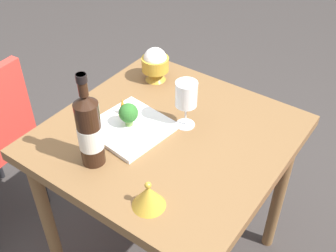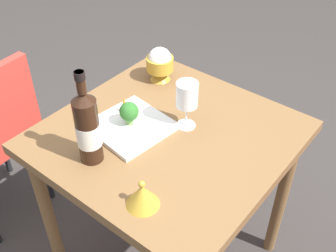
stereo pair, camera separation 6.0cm
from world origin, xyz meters
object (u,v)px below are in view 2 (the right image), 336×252
object	(u,v)px
rice_bowl_lid	(142,195)
serving_plate	(131,126)
wine_bottle	(88,127)
rice_bowl	(160,63)
carrot_garnish_left	(124,105)
broccoli_floret	(129,112)
wine_glass	(187,96)

from	to	relation	value
rice_bowl_lid	serving_plate	bearing A→B (deg)	138.29
wine_bottle	serving_plate	distance (m)	0.23
rice_bowl	rice_bowl_lid	size ratio (longest dim) A/B	1.42
serving_plate	carrot_garnish_left	size ratio (longest dim) A/B	4.36
rice_bowl_lid	serving_plate	distance (m)	0.35
rice_bowl_lid	carrot_garnish_left	distance (m)	0.43
rice_bowl_lid	wine_bottle	bearing A→B (deg)	170.68
rice_bowl	carrot_garnish_left	bearing A→B (deg)	-78.22
broccoli_floret	carrot_garnish_left	world-z (taller)	broccoli_floret
rice_bowl	serving_plate	distance (m)	0.34
wine_glass	wine_bottle	bearing A→B (deg)	-113.02
wine_bottle	rice_bowl_lid	bearing A→B (deg)	-9.32
serving_plate	wine_bottle	bearing A→B (deg)	-87.87
rice_bowl_lid	carrot_garnish_left	xyz separation A→B (m)	(-0.33, 0.27, 0.01)
serving_plate	rice_bowl	bearing A→B (deg)	111.41
wine_bottle	carrot_garnish_left	xyz separation A→B (m)	(-0.07, 0.23, -0.08)
rice_bowl	carrot_garnish_left	world-z (taller)	rice_bowl
wine_bottle	wine_glass	xyz separation A→B (m)	(0.14, 0.32, -0.00)
wine_bottle	serving_plate	xyz separation A→B (m)	(-0.01, 0.19, -0.12)
broccoli_floret	rice_bowl_lid	bearing A→B (deg)	-41.38
serving_plate	carrot_garnish_left	distance (m)	0.09
wine_bottle	rice_bowl	world-z (taller)	wine_bottle
carrot_garnish_left	serving_plate	bearing A→B (deg)	-31.61
wine_glass	rice_bowl_lid	xyz separation A→B (m)	(0.12, -0.36, -0.09)
wine_bottle	rice_bowl_lid	xyz separation A→B (m)	(0.25, -0.04, -0.09)
wine_bottle	rice_bowl_lid	world-z (taller)	wine_bottle
rice_bowl	broccoli_floret	world-z (taller)	rice_bowl
wine_glass	serving_plate	xyz separation A→B (m)	(-0.14, -0.13, -0.12)
rice_bowl_lid	carrot_garnish_left	size ratio (longest dim) A/B	1.57
rice_bowl_lid	broccoli_floret	distance (m)	0.36
wine_glass	rice_bowl_lid	size ratio (longest dim) A/B	1.79
wine_glass	serving_plate	world-z (taller)	wine_glass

